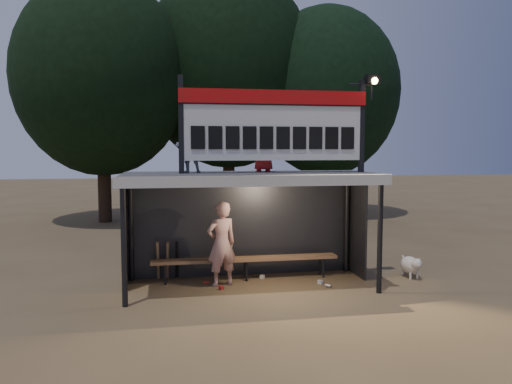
% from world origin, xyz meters
% --- Properties ---
extents(ground, '(80.00, 80.00, 0.00)m').
position_xyz_m(ground, '(0.00, 0.00, 0.00)').
color(ground, brown).
rests_on(ground, ground).
extents(player, '(0.73, 0.59, 1.73)m').
position_xyz_m(player, '(-0.56, 0.18, 0.87)').
color(player, silver).
rests_on(player, ground).
extents(child_a, '(0.59, 0.51, 1.04)m').
position_xyz_m(child_a, '(-1.21, 0.20, 2.84)').
color(child_a, gray).
rests_on(child_a, dugout_shelter).
extents(child_b, '(0.52, 0.34, 1.04)m').
position_xyz_m(child_b, '(0.36, 0.44, 2.84)').
color(child_b, '#B21E1B').
rests_on(child_b, dugout_shelter).
extents(dugout_shelter, '(5.10, 2.08, 2.32)m').
position_xyz_m(dugout_shelter, '(0.00, 0.24, 1.85)').
color(dugout_shelter, '#3E3E41').
rests_on(dugout_shelter, ground).
extents(scoreboard_assembly, '(4.10, 0.27, 1.99)m').
position_xyz_m(scoreboard_assembly, '(0.56, -0.01, 3.32)').
color(scoreboard_assembly, black).
rests_on(scoreboard_assembly, dugout_shelter).
extents(bench, '(4.00, 0.35, 0.48)m').
position_xyz_m(bench, '(0.00, 0.55, 0.43)').
color(bench, '#916844').
rests_on(bench, ground).
extents(tree_left, '(6.46, 6.46, 9.27)m').
position_xyz_m(tree_left, '(-4.00, 10.00, 5.51)').
color(tree_left, '#322116').
rests_on(tree_left, ground).
extents(tree_mid, '(7.22, 7.22, 10.36)m').
position_xyz_m(tree_mid, '(1.00, 11.50, 6.17)').
color(tree_mid, black).
rests_on(tree_mid, ground).
extents(tree_right, '(6.08, 6.08, 8.72)m').
position_xyz_m(tree_right, '(5.00, 10.50, 5.19)').
color(tree_right, '#311F16').
rests_on(tree_right, ground).
extents(dog, '(0.36, 0.81, 0.49)m').
position_xyz_m(dog, '(3.58, 0.09, 0.28)').
color(dog, silver).
rests_on(dog, ground).
extents(bats, '(0.47, 0.32, 0.84)m').
position_xyz_m(bats, '(-1.65, 0.82, 0.43)').
color(bats, '#A17B4B').
rests_on(bats, ground).
extents(litter, '(2.55, 1.06, 0.08)m').
position_xyz_m(litter, '(0.39, 0.07, 0.04)').
color(litter, red).
rests_on(litter, ground).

